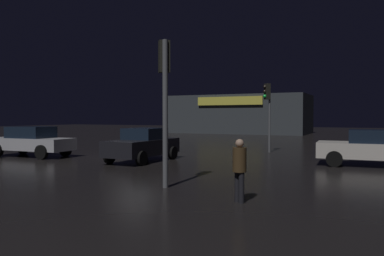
# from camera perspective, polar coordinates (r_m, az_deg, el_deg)

# --- Properties ---
(ground_plane) EXTENTS (120.00, 120.00, 0.00)m
(ground_plane) POSITION_cam_1_polar(r_m,az_deg,el_deg) (19.93, -8.56, -4.35)
(ground_plane) COLOR black
(store_building) EXTENTS (16.78, 8.01, 4.72)m
(store_building) POSITION_cam_1_polar(r_m,az_deg,el_deg) (48.46, 7.26, 2.05)
(store_building) COLOR #33383D
(store_building) RESTS_ON ground
(traffic_signal_main) EXTENTS (0.41, 0.43, 4.37)m
(traffic_signal_main) POSITION_cam_1_polar(r_m,az_deg,el_deg) (11.36, -4.14, 6.32)
(traffic_signal_main) COLOR #595B60
(traffic_signal_main) RESTS_ON ground
(traffic_signal_opposite) EXTENTS (0.42, 0.42, 4.03)m
(traffic_signal_opposite) POSITION_cam_1_polar(r_m,az_deg,el_deg) (22.62, 11.30, 4.06)
(traffic_signal_opposite) COLOR #595B60
(traffic_signal_opposite) RESTS_ON ground
(car_near) EXTENTS (1.97, 4.15, 1.56)m
(car_near) POSITION_cam_1_polar(r_m,az_deg,el_deg) (18.02, -7.38, -2.49)
(car_near) COLOR black
(car_near) RESTS_ON ground
(car_far) EXTENTS (4.45, 2.20, 1.55)m
(car_far) POSITION_cam_1_polar(r_m,az_deg,el_deg) (17.84, 25.50, -2.63)
(car_far) COLOR silver
(car_far) RESTS_ON ground
(car_crossing) EXTENTS (4.67, 2.08, 1.58)m
(car_crossing) POSITION_cam_1_polar(r_m,az_deg,el_deg) (21.68, -23.01, -1.81)
(car_crossing) COLOR #B7B7BF
(car_crossing) RESTS_ON ground
(pedestrian) EXTENTS (0.47, 0.47, 1.56)m
(pedestrian) POSITION_cam_1_polar(r_m,az_deg,el_deg) (9.40, 7.15, -5.68)
(pedestrian) COLOR black
(pedestrian) RESTS_ON ground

